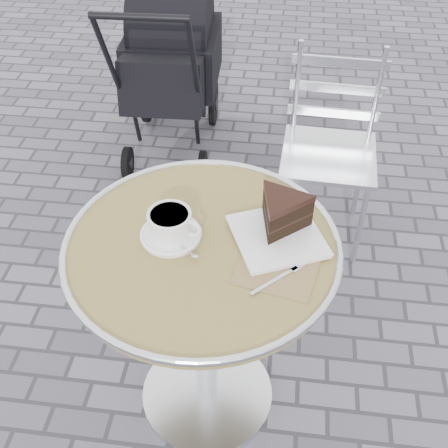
# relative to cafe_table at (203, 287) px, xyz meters

# --- Properties ---
(ground) EXTENTS (80.00, 80.00, 0.00)m
(ground) POSITION_rel_cafe_table_xyz_m (0.00, 0.00, -0.57)
(ground) COLOR slate
(ground) RESTS_ON ground
(cafe_table) EXTENTS (0.72, 0.72, 0.74)m
(cafe_table) POSITION_rel_cafe_table_xyz_m (0.00, 0.00, 0.00)
(cafe_table) COLOR silver
(cafe_table) RESTS_ON ground
(cappuccino_set) EXTENTS (0.16, 0.16, 0.08)m
(cappuccino_set) POSITION_rel_cafe_table_xyz_m (-0.08, 0.02, 0.20)
(cappuccino_set) COLOR white
(cappuccino_set) RESTS_ON cafe_table
(cake_plate_set) EXTENTS (0.28, 0.36, 0.12)m
(cake_plate_set) POSITION_rel_cafe_table_xyz_m (0.19, 0.07, 0.22)
(cake_plate_set) COLOR #8B6E4C
(cake_plate_set) RESTS_ON cafe_table
(bistro_chair) EXTENTS (0.39, 0.39, 0.82)m
(bistro_chair) POSITION_rel_cafe_table_xyz_m (0.37, 0.95, -0.06)
(bistro_chair) COLOR silver
(bistro_chair) RESTS_ON ground
(baby_stroller) EXTENTS (0.44, 0.90, 0.92)m
(baby_stroller) POSITION_rel_cafe_table_xyz_m (-0.40, 1.50, -0.15)
(baby_stroller) COLOR black
(baby_stroller) RESTS_ON ground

